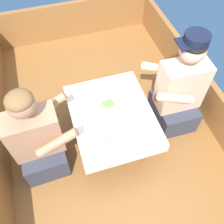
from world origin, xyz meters
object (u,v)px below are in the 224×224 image
object	(u,v)px
coffee_cup_center	(107,146)
sandwich	(108,105)
person_port	(38,139)
coffee_cup_port	(124,80)
coffee_cup_starboard	(125,130)
person_starboard	(179,92)

from	to	relation	value
coffee_cup_center	sandwich	bearing A→B (deg)	72.79
person_port	coffee_cup_port	size ratio (longest dim) A/B	10.08
sandwich	coffee_cup_center	bearing A→B (deg)	-107.21
person_port	coffee_cup_starboard	world-z (taller)	person_port
coffee_cup_port	coffee_cup_center	xyz separation A→B (m)	(-0.35, -0.62, 0.01)
person_starboard	coffee_cup_center	bearing A→B (deg)	25.30
person_port	sandwich	distance (m)	0.65
coffee_cup_port	coffee_cup_starboard	distance (m)	0.54
person_port	coffee_cup_port	bearing A→B (deg)	20.60
person_port	coffee_cup_center	bearing A→B (deg)	-28.88
person_port	coffee_cup_port	xyz separation A→B (m)	(0.86, 0.36, 0.05)
person_port	coffee_cup_center	size ratio (longest dim) A/B	9.80
sandwich	coffee_cup_starboard	distance (m)	0.29
coffee_cup_port	person_port	bearing A→B (deg)	-157.12
sandwich	coffee_cup_starboard	xyz separation A→B (m)	(0.06, -0.28, -0.00)
coffee_cup_starboard	sandwich	bearing A→B (deg)	102.42
coffee_cup_port	sandwich	bearing A→B (deg)	-134.75
coffee_cup_starboard	coffee_cup_center	bearing A→B (deg)	-150.36
person_starboard	coffee_cup_starboard	xyz separation A→B (m)	(-0.60, -0.24, 0.00)
person_starboard	sandwich	bearing A→B (deg)	-2.16
person_starboard	sandwich	world-z (taller)	person_starboard
coffee_cup_center	person_port	bearing A→B (deg)	153.39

